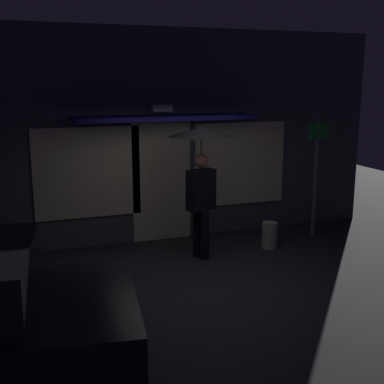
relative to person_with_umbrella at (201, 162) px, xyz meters
The scene contains 5 objects.
ground_plane 1.93m from the person_with_umbrella, 108.19° to the right, with size 18.00×18.00×0.00m, color #26262B.
building_facade 1.44m from the person_with_umbrella, 102.79° to the left, with size 8.69×1.00×3.86m.
person_with_umbrella is the anchor object (origin of this frame).
street_sign_post 2.49m from the person_with_umbrella, ahead, with size 0.40×0.07×2.27m.
sidewalk_bollard 1.94m from the person_with_umbrella, ahead, with size 0.27×0.27×0.47m, color #B2A899.
Camera 1 is at (-2.58, -6.61, 2.92)m, focal length 47.21 mm.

